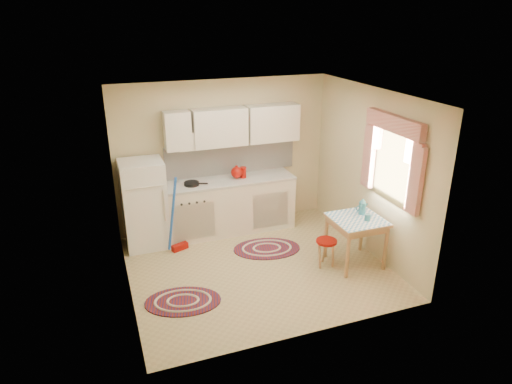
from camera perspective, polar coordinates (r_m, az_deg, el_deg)
room_shell at (r=6.37m, az=0.68°, el=4.40°), size 3.64×3.60×2.52m
fridge at (r=7.28m, az=-13.78°, el=-1.51°), size 0.65×0.60×1.40m
broom at (r=7.05m, az=-9.76°, el=-2.84°), size 0.30×0.21×1.20m
base_cabinets at (r=7.65m, az=-3.68°, el=-1.84°), size 2.25×0.60×0.88m
countertop at (r=7.48m, az=-3.76°, el=1.40°), size 2.27×0.62×0.04m
frying_pan at (r=7.29m, az=-8.06°, el=1.04°), size 0.31×0.31×0.05m
red_kettle at (r=7.49m, az=-2.43°, el=2.47°), size 0.24×0.22×0.21m
red_canister at (r=7.53m, az=-1.61°, el=2.38°), size 0.11×0.11×0.16m
table at (r=6.85m, az=12.28°, el=-6.04°), size 0.72×0.72×0.72m
stool at (r=6.77m, az=8.72°, el=-7.55°), size 0.39×0.39×0.42m
coffee_pot at (r=6.81m, az=13.15°, el=-1.76°), size 0.13×0.12×0.25m
mug at (r=6.65m, az=13.76°, el=-3.11°), size 0.10×0.10×0.10m
rug_center at (r=7.23m, az=1.36°, el=-7.08°), size 1.18×0.91×0.02m
rug_left at (r=6.11m, az=-9.12°, el=-13.34°), size 1.11×0.87×0.02m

